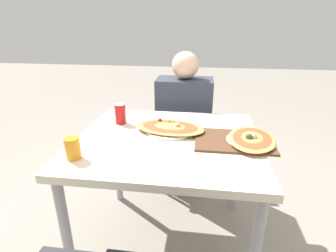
{
  "coord_description": "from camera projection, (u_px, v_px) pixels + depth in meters",
  "views": [
    {
      "loc": [
        0.18,
        -1.31,
        1.36
      ],
      "look_at": [
        -0.0,
        0.03,
        0.81
      ],
      "focal_mm": 28.0,
      "sensor_mm": 36.0,
      "label": 1
    }
  ],
  "objects": [
    {
      "name": "pizza_second",
      "position": [
        252.0,
        139.0,
        1.39
      ],
      "size": [
        0.3,
        0.39,
        0.06
      ],
      "color": "white",
      "rests_on": "dining_table"
    },
    {
      "name": "soda_can",
      "position": [
        120.0,
        114.0,
        1.64
      ],
      "size": [
        0.07,
        0.07,
        0.12
      ],
      "color": "red",
      "rests_on": "dining_table"
    },
    {
      "name": "serving_tray",
      "position": [
        234.0,
        140.0,
        1.41
      ],
      "size": [
        0.41,
        0.29,
        0.01
      ],
      "color": "brown",
      "rests_on": "dining_table"
    },
    {
      "name": "drink_glass",
      "position": [
        73.0,
        148.0,
        1.22
      ],
      "size": [
        0.07,
        0.07,
        0.1
      ],
      "color": "orange",
      "rests_on": "dining_table"
    },
    {
      "name": "ground_plane",
      "position": [
        168.0,
        241.0,
        1.74
      ],
      "size": [
        14.0,
        14.0,
        0.0
      ],
      "primitive_type": "plane",
      "color": "gray"
    },
    {
      "name": "dining_table",
      "position": [
        168.0,
        151.0,
        1.48
      ],
      "size": [
        1.01,
        0.9,
        0.75
      ],
      "color": "beige",
      "rests_on": "ground_plane"
    },
    {
      "name": "person_seated",
      "position": [
        184.0,
        112.0,
        2.09
      ],
      "size": [
        0.43,
        0.28,
        1.15
      ],
      "rotation": [
        0.0,
        0.0,
        3.14
      ],
      "color": "#2D2D38",
      "rests_on": "ground_plane"
    },
    {
      "name": "chair_far_seated",
      "position": [
        185.0,
        129.0,
        2.26
      ],
      "size": [
        0.4,
        0.4,
        0.86
      ],
      "rotation": [
        0.0,
        0.0,
        3.14
      ],
      "color": "black",
      "rests_on": "ground_plane"
    },
    {
      "name": "pizza_main",
      "position": [
        169.0,
        128.0,
        1.54
      ],
      "size": [
        0.44,
        0.3,
        0.06
      ],
      "color": "white",
      "rests_on": "dining_table"
    }
  ]
}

